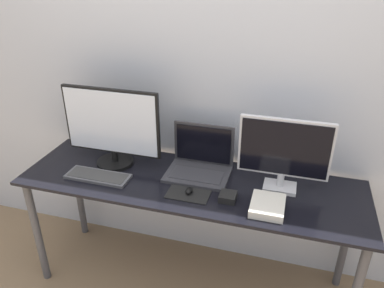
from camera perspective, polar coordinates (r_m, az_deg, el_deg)
The scene contains 10 objects.
wall_back at distance 2.14m, azimuth 2.33°, elevation 10.90°, with size 7.00×0.05×2.50m.
desk at distance 2.10m, azimuth -0.32°, elevation -7.95°, with size 1.87×0.56×0.74m.
monitor_left at distance 2.16m, azimuth -12.12°, elevation 2.54°, with size 0.57×0.21×0.46m.
monitor_right at distance 1.93m, azimuth 13.85°, elevation -1.20°, with size 0.46×0.12×0.40m.
laptop at distance 2.11m, azimuth 1.24°, elevation -2.71°, with size 0.35×0.26×0.26m.
keyboard at distance 2.14m, azimuth -14.13°, elevation -4.79°, with size 0.36×0.13×0.02m.
mousepad at distance 1.97m, azimuth -0.28°, elevation -7.08°, with size 0.22×0.20×0.00m.
mouse at distance 1.94m, azimuth -0.45°, elevation -7.13°, with size 0.04×0.06×0.03m.
book at distance 1.87m, azimuth 11.44°, elevation -9.20°, with size 0.16×0.20×0.04m.
power_brick at distance 1.90m, azimuth 5.49°, elevation -8.01°, with size 0.08×0.09×0.04m.
Camera 1 is at (0.49, -1.37, 1.84)m, focal length 35.00 mm.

